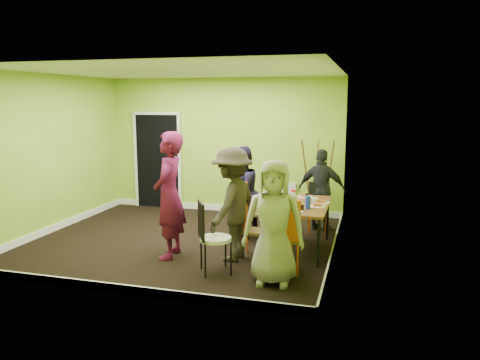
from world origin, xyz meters
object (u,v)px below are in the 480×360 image
Objects in this scene: blue_bottle at (308,202)px; person_back_end at (322,190)px; dining_table at (299,207)px; chair_front_end at (283,233)px; easel at (317,181)px; person_standing at (169,195)px; chair_left_far at (253,207)px; chair_left_near at (250,225)px; chair_bentwood at (210,234)px; person_left_far at (241,192)px; orange_bottle at (294,198)px; chair_back_end at (319,197)px; person_front_end at (274,223)px; person_left_near at (232,204)px; thermos at (293,198)px.

blue_bottle is 0.13× the size of person_back_end.
dining_table is 1.42× the size of chair_front_end.
blue_bottle is at bearing -87.30° from easel.
chair_left_far is at bearing 131.25° from person_standing.
chair_bentwood is at bearing -18.90° from chair_left_near.
person_back_end is at bearing 137.71° from person_left_far.
chair_bentwood is at bearing 52.78° from person_standing.
person_left_far is at bearing 165.13° from orange_bottle.
person_standing is at bearing -54.16° from chair_left_far.
chair_back_end is 0.72m from easel.
person_back_end is (2.04, 2.12, -0.21)m from person_standing.
person_front_end is at bearing 33.87° from chair_left_near.
dining_table is 1.47× the size of chair_left_far.
person_standing is (-0.80, 0.46, 0.40)m from chair_bentwood.
chair_back_end is 1.49m from blue_bottle.
person_left_near is (-0.21, -0.21, 0.36)m from chair_left_near.
easel is at bearing 87.77° from dining_table.
thermos is at bearing 106.76° from person_standing.
thermos is at bearing 74.95° from chair_back_end.
person_back_end is (0.04, 0.11, 0.11)m from chair_back_end.
person_standing is (-1.00, -1.14, 0.38)m from chair_left_far.
chair_back_end is at bearing 77.78° from thermos.
orange_bottle is at bearing 84.36° from person_front_end.
person_back_end is at bearing 125.21° from chair_bentwood.
thermos is (0.73, -0.36, 0.28)m from chair_left_far.
chair_left_near is 10.19× the size of orange_bottle.
person_standing is 1.17× the size of person_front_end.
dining_table is at bearing 138.16° from person_left_near.
person_front_end reaches higher than dining_table.
blue_bottle is at bearing 120.76° from person_left_near.
person_left_far is at bearing 156.52° from dining_table.
person_front_end is at bearing 80.71° from chair_back_end.
person_back_end is (1.28, 0.83, -0.05)m from person_left_far.
chair_left_near is 1.05m from person_left_far.
thermos is (0.59, 0.41, 0.37)m from chair_left_near.
chair_back_end is 2.63m from person_front_end.
orange_bottle is at bearing 70.67° from chair_back_end.
person_back_end is (0.15, -0.58, -0.06)m from easel.
chair_back_end is 0.60× the size of person_back_end.
person_left_near is at bearing -142.10° from thermos.
dining_table is 0.79× the size of person_standing.
chair_left_near is at bearing -107.70° from easel.
chair_bentwood is at bearing -126.87° from thermos.
dining_table is 0.88m from chair_left_far.
thermos is 0.13× the size of person_left_far.
thermos is 1.90m from person_standing.
dining_table is 1.32m from person_back_end.
easel is 2.72m from person_left_near.
dining_table is 18.00× the size of orange_bottle.
chair_front_end is (0.77, -1.44, 0.02)m from chair_left_far.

